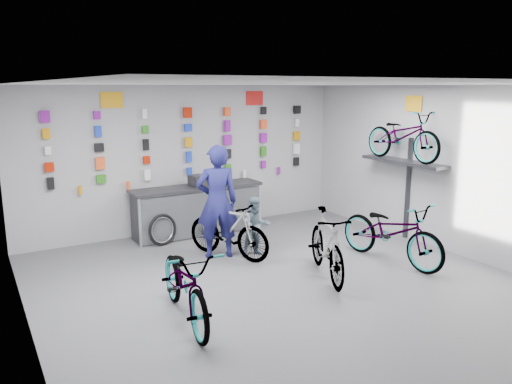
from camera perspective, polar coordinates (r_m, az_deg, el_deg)
floor at (r=7.46m, az=4.69°, el=-11.51°), size 8.00×8.00×0.00m
ceiling at (r=6.84m, az=5.13°, el=12.20°), size 8.00×8.00×0.00m
wall_back at (r=10.47m, az=-7.82°, el=3.79°), size 7.00×0.00×7.00m
wall_left at (r=5.79m, az=-24.80°, el=-3.82°), size 0.00×8.00×8.00m
wall_right at (r=9.43m, az=22.58°, el=2.09°), size 0.00×8.00×8.00m
counter at (r=10.25m, az=-6.67°, el=-2.13°), size 2.70×0.66×1.00m
merch_wall at (r=10.39m, az=-7.39°, el=5.41°), size 5.57×0.08×1.56m
wall_bracket at (r=10.07m, az=16.56°, el=2.88°), size 0.39×1.90×2.00m
sign_left at (r=9.88m, az=-16.16°, el=10.06°), size 0.42×0.02×0.30m
sign_right at (r=11.06m, az=-0.16°, el=10.67°), size 0.42×0.02×0.30m
sign_side at (r=10.07m, az=17.56°, el=9.61°), size 0.02×0.40×0.30m
bike_left at (r=6.52m, az=-8.06°, el=-10.23°), size 0.92×2.03×1.03m
bike_center at (r=7.94m, az=8.09°, el=-5.97°), size 1.15×1.85×1.08m
bike_right at (r=8.84m, az=15.25°, el=-4.37°), size 0.99×2.15×1.09m
bike_service at (r=8.78m, az=-3.20°, el=-4.30°), size 1.19×1.73×1.02m
bike_wall at (r=9.94m, az=16.45°, el=6.20°), size 0.63×1.80×0.95m
clerk at (r=8.71m, az=-4.46°, el=-1.12°), size 0.83×0.66×2.00m
customer at (r=8.85m, az=0.01°, el=-3.96°), size 0.58×0.48×1.08m
spare_wheel at (r=9.65m, az=-10.64°, el=-4.28°), size 0.62×0.26×0.61m
register at (r=10.13m, az=-6.70°, el=1.31°), size 0.34×0.35×0.22m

